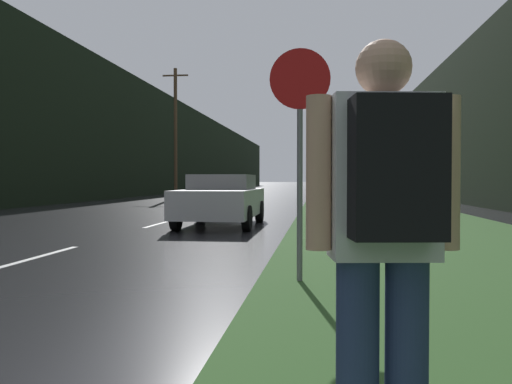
# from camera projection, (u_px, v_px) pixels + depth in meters

# --- Properties ---
(grass_verge) EXTENTS (6.00, 240.00, 0.02)m
(grass_verge) POSITION_uv_depth(u_px,v_px,m) (350.00, 197.00, 39.93)
(grass_verge) COLOR #2D5123
(grass_verge) RESTS_ON ground_plane
(lane_stripe_b) EXTENTS (0.12, 3.00, 0.01)m
(lane_stripe_b) POSITION_uv_depth(u_px,v_px,m) (33.00, 258.00, 8.63)
(lane_stripe_b) COLOR silver
(lane_stripe_b) RESTS_ON ground_plane
(lane_stripe_c) EXTENTS (0.12, 3.00, 0.01)m
(lane_stripe_c) POSITION_uv_depth(u_px,v_px,m) (161.00, 223.00, 15.58)
(lane_stripe_c) COLOR silver
(lane_stripe_c) RESTS_ON ground_plane
(lane_stripe_d) EXTENTS (0.12, 3.00, 0.01)m
(lane_stripe_d) POSITION_uv_depth(u_px,v_px,m) (210.00, 210.00, 22.53)
(lane_stripe_d) COLOR silver
(lane_stripe_d) RESTS_ON ground_plane
(lane_stripe_e) EXTENTS (0.12, 3.00, 0.01)m
(lane_stripe_e) POSITION_uv_depth(u_px,v_px,m) (236.00, 203.00, 29.48)
(lane_stripe_e) COLOR silver
(lane_stripe_e) RESTS_ON ground_plane
(lane_stripe_f) EXTENTS (0.12, 3.00, 0.01)m
(lane_stripe_f) POSITION_uv_depth(u_px,v_px,m) (252.00, 198.00, 36.43)
(lane_stripe_f) COLOR silver
(lane_stripe_f) RESTS_ON ground_plane
(treeline_far_side) EXTENTS (2.00, 140.00, 8.82)m
(treeline_far_side) POSITION_uv_depth(u_px,v_px,m) (169.00, 147.00, 51.69)
(treeline_far_side) COLOR black
(treeline_far_side) RESTS_ON ground_plane
(treeline_near_side) EXTENTS (2.00, 140.00, 8.22)m
(treeline_near_side) POSITION_uv_depth(u_px,v_px,m) (411.00, 148.00, 49.07)
(treeline_near_side) COLOR black
(treeline_near_side) RESTS_ON ground_plane
(utility_pole_far) EXTENTS (1.80, 0.24, 9.02)m
(utility_pole_far) POSITION_uv_depth(u_px,v_px,m) (176.00, 131.00, 37.74)
(utility_pole_far) COLOR #4C3823
(utility_pole_far) RESTS_ON ground_plane
(stop_sign) EXTENTS (0.74, 0.07, 2.85)m
(stop_sign) POSITION_uv_depth(u_px,v_px,m) (300.00, 136.00, 6.58)
(stop_sign) COLOR slate
(stop_sign) RESTS_ON ground_plane
(hitchhiker_with_backpack) EXTENTS (0.63, 0.47, 1.83)m
(hitchhiker_with_backpack) POSITION_uv_depth(u_px,v_px,m) (385.00, 231.00, 2.20)
(hitchhiker_with_backpack) COLOR navy
(hitchhiker_with_backpack) RESTS_ON ground_plane
(car_passing_near) EXTENTS (1.98, 4.49, 1.40)m
(car_passing_near) POSITION_uv_depth(u_px,v_px,m) (222.00, 199.00, 14.73)
(car_passing_near) COLOR #BCBCBC
(car_passing_near) RESTS_ON ground_plane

